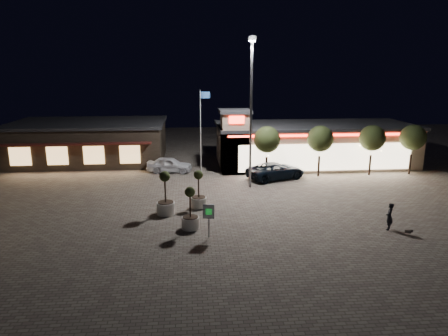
{
  "coord_description": "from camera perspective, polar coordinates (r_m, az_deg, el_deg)",
  "views": [
    {
      "loc": [
        -3.15,
        -24.53,
        9.78
      ],
      "look_at": [
        -0.41,
        6.0,
        2.22
      ],
      "focal_mm": 32.0,
      "sensor_mm": 36.0,
      "label": 1
    }
  ],
  "objects": [
    {
      "name": "restaurant_building",
      "position": [
        46.44,
        -18.61,
        3.68
      ],
      "size": [
        16.4,
        11.0,
        4.3
      ],
      "color": "#382D23",
      "rests_on": "ground"
    },
    {
      "name": "string_tree_a",
      "position": [
        36.77,
        6.17,
        4.03
      ],
      "size": [
        2.42,
        2.42,
        4.79
      ],
      "color": "#332319",
      "rests_on": "ground"
    },
    {
      "name": "white_sedan",
      "position": [
        39.42,
        -7.8,
        0.48
      ],
      "size": [
        4.64,
        2.52,
        1.5
      ],
      "primitive_type": "imported",
      "rotation": [
        0.0,
        0.0,
        1.39
      ],
      "color": "white",
      "rests_on": "ground"
    },
    {
      "name": "flagpole",
      "position": [
        37.89,
        -3.23,
        6.19
      ],
      "size": [
        0.95,
        0.1,
        8.0
      ],
      "color": "white",
      "rests_on": "ground"
    },
    {
      "name": "planter_mid",
      "position": [
        25.36,
        -4.82,
        -6.82
      ],
      "size": [
        1.12,
        1.12,
        2.75
      ],
      "color": "silver",
      "rests_on": "ground"
    },
    {
      "name": "valet_sign",
      "position": [
        23.82,
        -2.2,
        -6.63
      ],
      "size": [
        0.68,
        0.18,
        2.07
      ],
      "color": "gray",
      "rests_on": "ground"
    },
    {
      "name": "planter_right",
      "position": [
        29.09,
        -3.63,
        -4.03
      ],
      "size": [
        1.14,
        1.14,
        2.8
      ],
      "color": "silver",
      "rests_on": "ground"
    },
    {
      "name": "string_tree_c",
      "position": [
        39.94,
        20.42,
        4.02
      ],
      "size": [
        2.42,
        2.42,
        4.79
      ],
      "color": "#332319",
      "rests_on": "ground"
    },
    {
      "name": "planter_left",
      "position": [
        27.99,
        -8.34,
        -4.68
      ],
      "size": [
        1.26,
        1.26,
        3.09
      ],
      "color": "silver",
      "rests_on": "ground"
    },
    {
      "name": "string_tree_d",
      "position": [
        41.82,
        25.39,
        3.96
      ],
      "size": [
        2.42,
        2.42,
        4.79
      ],
      "color": "#332319",
      "rests_on": "ground"
    },
    {
      "name": "retail_building",
      "position": [
        42.96,
        12.11,
        3.39
      ],
      "size": [
        20.4,
        8.4,
        6.1
      ],
      "color": "tan",
      "rests_on": "ground"
    },
    {
      "name": "pedestrian",
      "position": [
        27.17,
        22.56,
        -6.41
      ],
      "size": [
        0.69,
        0.75,
        1.73
      ],
      "primitive_type": "imported",
      "rotation": [
        0.0,
        0.0,
        -2.15
      ],
      "color": "black",
      "rests_on": "ground"
    },
    {
      "name": "floodlight_pole",
      "position": [
        33.05,
        3.9,
        9.03
      ],
      "size": [
        0.6,
        0.4,
        12.38
      ],
      "color": "gray",
      "rests_on": "ground"
    },
    {
      "name": "string_tree_b",
      "position": [
        38.06,
        13.59,
        4.06
      ],
      "size": [
        2.42,
        2.42,
        4.79
      ],
      "color": "#332319",
      "rests_on": "ground"
    },
    {
      "name": "dog",
      "position": [
        26.98,
        24.96,
        -8.19
      ],
      "size": [
        0.47,
        0.28,
        0.25
      ],
      "color": "#59514C",
      "rests_on": "ground"
    },
    {
      "name": "ground",
      "position": [
        26.6,
        2.05,
        -7.73
      ],
      "size": [
        90.0,
        90.0,
        0.0
      ],
      "primitive_type": "plane",
      "color": "#6F665A",
      "rests_on": "ground"
    },
    {
      "name": "pickup_truck",
      "position": [
        36.99,
        7.43,
        -0.37
      ],
      "size": [
        6.06,
        4.38,
        1.53
      ],
      "primitive_type": "imported",
      "rotation": [
        0.0,
        0.0,
        1.94
      ],
      "color": "black",
      "rests_on": "ground"
    }
  ]
}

